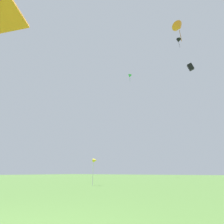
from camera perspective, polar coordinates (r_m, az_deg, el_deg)
distant_kite_black_low_right at (r=27.46m, az=23.08°, el=22.80°), size 0.85×0.74×1.64m
distant_kite_green_overhead_distant at (r=35.32m, az=6.48°, el=12.89°), size 1.19×1.14×1.89m
distant_kite_black_high_left at (r=20.44m, az=26.70°, el=14.44°), size 0.71×0.70×0.94m
distant_kite_orange_far_center at (r=20.29m, az=23.13°, el=26.60°), size 1.46×1.47×2.71m
marker_flag at (r=10.77m, az=-6.29°, el=-17.60°), size 0.30×0.24×1.62m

